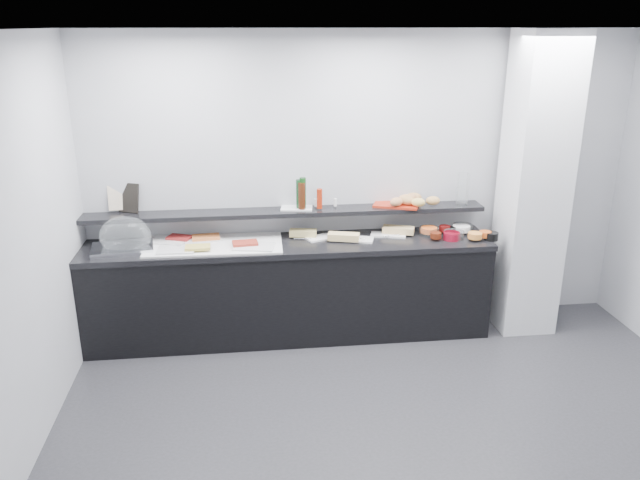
{
  "coord_description": "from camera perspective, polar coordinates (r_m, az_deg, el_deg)",
  "views": [
    {
      "loc": [
        -1.04,
        -3.5,
        2.73
      ],
      "look_at": [
        -0.45,
        1.45,
        1.0
      ],
      "focal_mm": 35.0,
      "sensor_mm": 36.0,
      "label": 1
    }
  ],
  "objects": [
    {
      "name": "bread_roll_n",
      "position": [
        5.86,
        8.57,
        3.9
      ],
      "size": [
        0.16,
        0.13,
        0.08
      ],
      "primitive_type": "ellipsoid",
      "rotation": [
        0.0,
        0.0,
        -0.25
      ],
      "color": "#AC7941",
      "rests_on": "bread_tray"
    },
    {
      "name": "framed_print",
      "position": [
        5.76,
        -17.09,
        3.71
      ],
      "size": [
        0.2,
        0.14,
        0.26
      ],
      "primitive_type": "cube",
      "rotation": [
        -0.21,
        0.0,
        -0.41
      ],
      "color": "black",
      "rests_on": "wall_shelf"
    },
    {
      "name": "linen_runner",
      "position": [
        5.52,
        -9.64,
        -0.41
      ],
      "size": [
        1.19,
        0.58,
        0.01
      ],
      "primitive_type": "cube",
      "rotation": [
        0.0,
        0.0,
        -0.02
      ],
      "color": "white",
      "rests_on": "counter_top"
    },
    {
      "name": "bottle_green_b",
      "position": [
        5.58,
        -1.58,
        4.32
      ],
      "size": [
        0.07,
        0.07,
        0.28
      ],
      "primitive_type": "cylinder",
      "rotation": [
        0.0,
        0.0,
        -0.38
      ],
      "color": "#103D13",
      "rests_on": "condiment_tray"
    },
    {
      "name": "bowl_glass_salmon",
      "position": [
        5.74,
        12.14,
        0.47
      ],
      "size": [
        0.23,
        0.23,
        0.07
      ],
      "primitive_type": "cylinder",
      "rotation": [
        0.0,
        0.0,
        -0.34
      ],
      "color": "white",
      "rests_on": "counter_top"
    },
    {
      "name": "cloche_base",
      "position": [
        5.58,
        -17.6,
        -0.72
      ],
      "size": [
        0.55,
        0.41,
        0.04
      ],
      "primitive_type": "cube",
      "rotation": [
        0.0,
        0.0,
        0.15
      ],
      "color": "silver",
      "rests_on": "counter_top"
    },
    {
      "name": "ceiling",
      "position": [
        3.65,
        10.28,
        18.39
      ],
      "size": [
        5.0,
        5.0,
        0.0
      ],
      "primitive_type": "plane",
      "color": "white",
      "rests_on": "back_wall"
    },
    {
      "name": "bread_tray",
      "position": [
        5.8,
        7.01,
        3.28
      ],
      "size": [
        0.48,
        0.41,
        0.02
      ],
      "primitive_type": "cube",
      "rotation": [
        0.0,
        0.0,
        -0.37
      ],
      "color": "#AA2612",
      "rests_on": "wall_shelf"
    },
    {
      "name": "bottle_brown",
      "position": [
        5.56,
        -1.68,
        4.04
      ],
      "size": [
        0.07,
        0.07,
        0.24
      ],
      "primitive_type": "cylinder",
      "rotation": [
        0.0,
        0.0,
        -0.04
      ],
      "color": "#3C1A0B",
      "rests_on": "condiment_tray"
    },
    {
      "name": "platter_meat_a",
      "position": [
        5.66,
        -13.73,
        -0.04
      ],
      "size": [
        0.4,
        0.34,
        0.01
      ],
      "primitive_type": "cube",
      "rotation": [
        0.0,
        0.0,
        -0.36
      ],
      "color": "silver",
      "rests_on": "linen_runner"
    },
    {
      "name": "tongs_mid",
      "position": [
        5.53,
        3.33,
        0.01
      ],
      "size": [
        0.15,
        0.06,
        0.01
      ],
      "primitive_type": "cylinder",
      "rotation": [
        0.0,
        1.57,
        0.34
      ],
      "color": "silver",
      "rests_on": "sandwich_plate_mid"
    },
    {
      "name": "fill_black_jam",
      "position": [
        5.86,
        11.33,
        1.05
      ],
      "size": [
        0.13,
        0.13,
        0.05
      ],
      "primitive_type": "cylinder",
      "rotation": [
        0.0,
        0.0,
        0.31
      ],
      "color": "#540C0C",
      "rests_on": "bowl_black_jam"
    },
    {
      "name": "condiment_tray",
      "position": [
        5.65,
        -2.15,
        2.94
      ],
      "size": [
        0.3,
        0.21,
        0.01
      ],
      "primitive_type": "cube",
      "rotation": [
        0.0,
        0.0,
        -0.13
      ],
      "color": "white",
      "rests_on": "wall_shelf"
    },
    {
      "name": "bowl_glass_fruit",
      "position": [
        5.8,
        9.93,
        0.81
      ],
      "size": [
        0.21,
        0.21,
        0.07
      ],
      "primitive_type": "cylinder",
      "rotation": [
        0.0,
        0.0,
        -0.15
      ],
      "color": "white",
      "rests_on": "counter_top"
    },
    {
      "name": "food_meat_b",
      "position": [
        5.42,
        -6.87,
        -0.27
      ],
      "size": [
        0.23,
        0.16,
        0.02
      ],
      "primitive_type": "cube",
      "rotation": [
        0.0,
        0.0,
        0.11
      ],
      "color": "maroon",
      "rests_on": "platter_meat_b"
    },
    {
      "name": "bottle_hot",
      "position": [
        5.59,
        -0.05,
        3.8
      ],
      "size": [
        0.06,
        0.06,
        0.18
      ],
      "primitive_type": "cylinder",
      "rotation": [
        0.0,
        0.0,
        -0.25
      ],
      "color": "#9D220B",
      "rests_on": "condiment_tray"
    },
    {
      "name": "sandwich_plate_right",
      "position": [
        5.72,
        6.26,
        0.46
      ],
      "size": [
        0.34,
        0.22,
        0.01
      ],
      "primitive_type": "cube",
      "rotation": [
        0.0,
        0.0,
        -0.27
      ],
      "color": "silver",
      "rests_on": "counter_top"
    },
    {
      "name": "sandwich_food_left",
      "position": [
        5.63,
        -1.56,
        0.66
      ],
      "size": [
        0.25,
        0.13,
        0.06
      ],
      "primitive_type": "cube",
      "rotation": [
        0.0,
        0.0,
        -0.16
      ],
      "color": "tan",
      "rests_on": "sandwich_plate_left"
    },
    {
      "name": "tongs_right",
      "position": [
        5.67,
        6.53,
        0.4
      ],
      "size": [
        0.16,
        0.05,
        0.01
      ],
      "primitive_type": "cylinder",
      "rotation": [
        0.0,
        1.57,
        0.28
      ],
      "color": "#AEB0B5",
      "rests_on": "sandwich_plate_right"
    },
    {
      "name": "fill_glass_fruit",
      "position": [
        5.79,
        9.94,
        0.91
      ],
      "size": [
        0.15,
        0.15,
        0.05
      ],
      "primitive_type": "cylinder",
      "rotation": [
        0.0,
        0.0,
        -0.01
      ],
      "color": "orange",
      "rests_on": "bowl_glass_fruit"
    },
    {
      "name": "bread_roll_mide",
      "position": [
        5.79,
        7.87,
        3.76
      ],
      "size": [
        0.17,
        0.12,
        0.08
      ],
      "primitive_type": "ellipsoid",
      "rotation": [
        0.0,
        0.0,
        0.18
      ],
      "color": "#C2834A",
      "rests_on": "bread_tray"
    },
    {
      "name": "carafe",
      "position": [
        5.87,
        12.91,
        4.55
      ],
      "size": [
        0.14,
        0.14,
        0.3
      ],
      "primitive_type": "cylinder",
      "rotation": [
        0.0,
        0.0,
        0.36
      ],
      "color": "silver",
      "rests_on": "wall_shelf"
    },
    {
      "name": "bowl_glass_cream",
      "position": [
        5.95,
        12.92,
        1.07
      ],
      "size": [
        0.22,
        0.22,
        0.07
      ],
      "primitive_type": "cylinder",
      "rotation": [
        0.0,
        0.0,
        0.22
      ],
      "color": "white",
      "rests_on": "counter_top"
    },
    {
      "name": "column",
      "position": [
        5.9,
        18.97,
        4.58
      ],
      "size": [
        0.5,
        0.5,
        2.7
      ],
      "primitive_type": "cube",
      "color": "silver",
      "rests_on": "ground"
    },
    {
      "name": "wall_shelf",
      "position": [
        5.62,
        -3.05,
        2.57
      ],
      "size": [
        3.6,
        0.25,
        0.04
      ],
      "primitive_type": "cube",
      "color": "black",
      "rests_on": "back_wall"
    },
    {
      "name": "tongs_left",
      "position": [
        5.56,
        -1.6,
        0.12
      ],
      "size": [
        0.16,
        0.03,
        0.01
      ],
      "primitive_type": "cylinder",
      "rotation": [
        0.0,
        1.57,
        -0.12
      ],
      "color": "silver",
      "rests_on": "sandwich_plate_left"
    },
    {
      "name": "fill_glass_salmon",
      "position": [
        5.72,
        13.99,
        0.4
      ],
      "size": [
        0.14,
        0.14,
        0.05
      ],
      "primitive_type": "cylinder",
      "rotation": [
        0.0,
        0.0,
        0.12
      ],
      "color": "orange",
      "rests_on": "bowl_glass_salmon"
    },
    {
      "name": "food_salmon",
      "position": [
        5.62,
        -10.4,
        0.26
      ],
      "size": [
        0.25,
        0.17,
        0.02
      ],
      "primitive_type": "cube",
      "rotation": [
        0.0,
        0.0,
        0.09
      ],
      "color": "#C86228",
      "rests_on": "platter_salmon"
    },
    {
      "name": "sandwich_food_right",
      "position": [
        5.76,
        7.18,
        0.93
      ],
      "size": [
        0.3,
        0.2,
        0.06
      ],
      "primitive_type": "cube",
      "rotation": [
        0.0,
        0.0,
        -0.35
      ],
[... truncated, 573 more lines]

